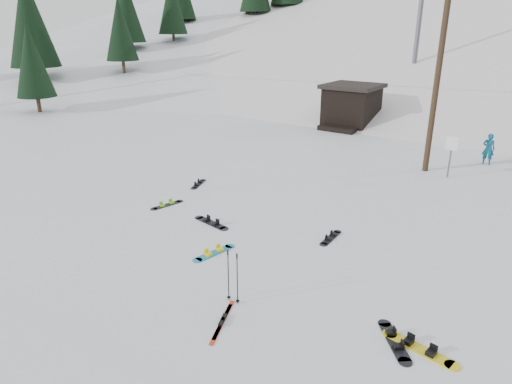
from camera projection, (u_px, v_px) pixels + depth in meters
The scene contains 18 objects.
ground at pixel (182, 291), 11.70m from camera, with size 200.00×200.00×0.00m, color white.
ski_slope at pixel (494, 178), 57.76m from camera, with size 60.00×75.00×45.00m, color white.
ridge_left at pixel (236, 141), 71.76m from camera, with size 34.00×85.00×38.00m, color white.
treeline_left at pixel (210, 74), 60.74m from camera, with size 20.00×64.00×10.00m, color black, non-canonical shape.
utility_pole at pixel (439, 67), 19.64m from camera, with size 2.00×0.26×9.00m.
trail_sign at pixel (451, 150), 19.90m from camera, with size 0.50×0.09×1.85m.
lift_hut at pixel (351, 106), 29.90m from camera, with size 3.40×4.10×2.75m.
lift_tower_near at pixel (421, 3), 33.99m from camera, with size 2.20×0.36×8.00m.
hero_snowboard at pixel (214, 253), 13.62m from camera, with size 0.50×1.52×0.11m.
hero_skis at pixel (222, 321), 10.50m from camera, with size 0.74×1.60×0.09m.
ski_poles at pixel (233, 277), 11.04m from camera, with size 0.38×0.10×1.37m.
board_scatter_a at pixel (211, 223), 15.65m from camera, with size 1.61×0.51×0.11m.
board_scatter_b at pixel (198, 184), 19.43m from camera, with size 0.66×1.29×0.10m.
board_scatter_c at pixel (167, 205), 17.20m from camera, with size 0.49×1.39×0.10m.
board_scatter_d at pixel (394, 341), 9.84m from camera, with size 1.10×1.26×0.11m.
board_scatter_e at pixel (419, 348), 9.61m from camera, with size 1.70×0.55×0.12m.
board_scatter_f at pixel (331, 238), 14.58m from camera, with size 0.31×1.35×0.09m.
skier_teal at pixel (488, 149), 21.97m from camera, with size 0.55×0.36×1.52m, color #0B5270.
Camera 1 is at (7.42, -7.08, 6.48)m, focal length 32.00 mm.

